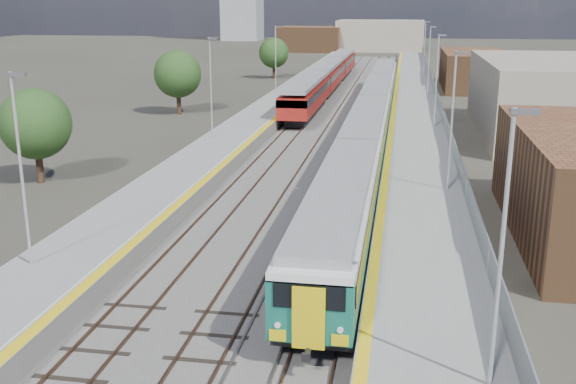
# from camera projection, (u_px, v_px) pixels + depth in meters

# --- Properties ---
(ground) EXTENTS (320.00, 320.00, 0.00)m
(ground) POSITION_uv_depth(u_px,v_px,m) (360.00, 120.00, 65.01)
(ground) COLOR #47443A
(ground) RESTS_ON ground
(ballast_bed) EXTENTS (10.50, 155.00, 0.06)m
(ballast_bed) POSITION_uv_depth(u_px,v_px,m) (340.00, 115.00, 67.73)
(ballast_bed) COLOR #565451
(ballast_bed) RESTS_ON ground
(tracks) EXTENTS (8.96, 160.00, 0.17)m
(tracks) POSITION_uv_depth(u_px,v_px,m) (347.00, 112.00, 69.21)
(tracks) COLOR #4C3323
(tracks) RESTS_ON ground
(platform_right) EXTENTS (4.70, 155.00, 8.52)m
(platform_right) POSITION_uv_depth(u_px,v_px,m) (416.00, 112.00, 66.37)
(platform_right) COLOR slate
(platform_right) RESTS_ON ground
(platform_left) EXTENTS (4.30, 155.00, 8.52)m
(platform_left) POSITION_uv_depth(u_px,v_px,m) (273.00, 109.00, 68.69)
(platform_left) COLOR slate
(platform_left) RESTS_ON ground
(buildings) EXTENTS (72.00, 185.50, 40.00)m
(buildings) POSITION_uv_depth(u_px,v_px,m) (306.00, 4.00, 149.11)
(buildings) COLOR brown
(buildings) RESTS_ON ground
(green_train) EXTENTS (2.71, 75.64, 2.99)m
(green_train) POSITION_uv_depth(u_px,v_px,m) (372.00, 113.00, 55.80)
(green_train) COLOR black
(green_train) RESTS_ON ground
(red_train) EXTENTS (2.78, 56.47, 3.51)m
(red_train) POSITION_uv_depth(u_px,v_px,m) (328.00, 76.00, 84.96)
(red_train) COLOR black
(red_train) RESTS_ON ground
(tree_a) EXTENTS (4.39, 4.39, 5.95)m
(tree_a) POSITION_uv_depth(u_px,v_px,m) (35.00, 124.00, 41.42)
(tree_a) COLOR #382619
(tree_a) RESTS_ON ground
(tree_b) EXTENTS (4.75, 4.75, 6.44)m
(tree_b) POSITION_uv_depth(u_px,v_px,m) (178.00, 74.00, 67.52)
(tree_b) COLOR #382619
(tree_b) RESTS_ON ground
(tree_c) EXTENTS (4.43, 4.43, 6.00)m
(tree_c) POSITION_uv_depth(u_px,v_px,m) (274.00, 53.00, 99.73)
(tree_c) COLOR #382619
(tree_c) RESTS_ON ground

